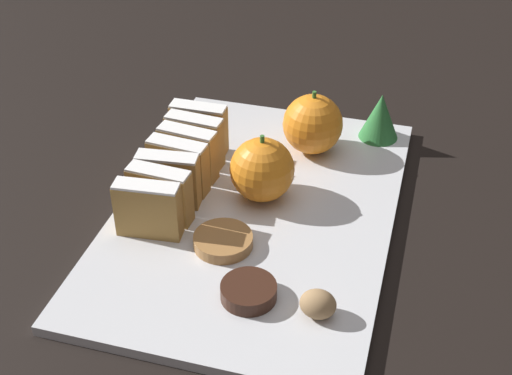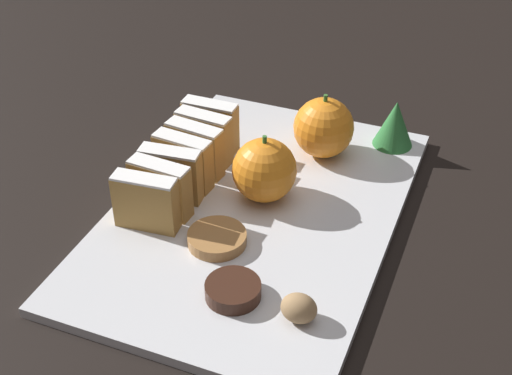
# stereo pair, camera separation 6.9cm
# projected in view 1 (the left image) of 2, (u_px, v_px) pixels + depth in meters

# --- Properties ---
(ground_plane) EXTENTS (6.00, 6.00, 0.00)m
(ground_plane) POSITION_uv_depth(u_px,v_px,m) (256.00, 217.00, 0.82)
(ground_plane) COLOR black
(serving_platter) EXTENTS (0.31, 0.46, 0.01)m
(serving_platter) POSITION_uv_depth(u_px,v_px,m) (256.00, 213.00, 0.81)
(serving_platter) COLOR silver
(serving_platter) RESTS_ON ground_plane
(stollen_slice_front) EXTENTS (0.07, 0.03, 0.06)m
(stollen_slice_front) POSITION_uv_depth(u_px,v_px,m) (148.00, 210.00, 0.76)
(stollen_slice_front) COLOR #B28442
(stollen_slice_front) RESTS_ON serving_platter
(stollen_slice_second) EXTENTS (0.07, 0.03, 0.06)m
(stollen_slice_second) POSITION_uv_depth(u_px,v_px,m) (160.00, 194.00, 0.78)
(stollen_slice_second) COLOR #B28442
(stollen_slice_second) RESTS_ON serving_platter
(stollen_slice_third) EXTENTS (0.07, 0.03, 0.06)m
(stollen_slice_third) POSITION_uv_depth(u_px,v_px,m) (168.00, 180.00, 0.80)
(stollen_slice_third) COLOR #B28442
(stollen_slice_third) RESTS_ON serving_platter
(stollen_slice_fourth) EXTENTS (0.07, 0.03, 0.06)m
(stollen_slice_fourth) POSITION_uv_depth(u_px,v_px,m) (178.00, 166.00, 0.82)
(stollen_slice_fourth) COLOR #B28442
(stollen_slice_fourth) RESTS_ON serving_platter
(stollen_slice_fifth) EXTENTS (0.07, 0.03, 0.06)m
(stollen_slice_fifth) POSITION_uv_depth(u_px,v_px,m) (188.00, 153.00, 0.84)
(stollen_slice_fifth) COLOR #B28442
(stollen_slice_fifth) RESTS_ON serving_platter
(stollen_slice_sixth) EXTENTS (0.07, 0.03, 0.06)m
(stollen_slice_sixth) POSITION_uv_depth(u_px,v_px,m) (195.00, 140.00, 0.87)
(stollen_slice_sixth) COLOR #B28442
(stollen_slice_sixth) RESTS_ON serving_platter
(stollen_slice_back) EXTENTS (0.07, 0.02, 0.06)m
(stollen_slice_back) POSITION_uv_depth(u_px,v_px,m) (199.00, 128.00, 0.89)
(stollen_slice_back) COLOR #B28442
(stollen_slice_back) RESTS_ON serving_platter
(orange_near) EXTENTS (0.08, 0.08, 0.08)m
(orange_near) POSITION_uv_depth(u_px,v_px,m) (313.00, 124.00, 0.89)
(orange_near) COLOR orange
(orange_near) RESTS_ON serving_platter
(orange_far) EXTENTS (0.07, 0.07, 0.08)m
(orange_far) POSITION_uv_depth(u_px,v_px,m) (260.00, 169.00, 0.81)
(orange_far) COLOR orange
(orange_far) RESTS_ON serving_platter
(walnut) EXTENTS (0.04, 0.03, 0.03)m
(walnut) POSITION_uv_depth(u_px,v_px,m) (318.00, 304.00, 0.67)
(walnut) COLOR #9E7A51
(walnut) RESTS_ON serving_platter
(chocolate_cookie) EXTENTS (0.06, 0.06, 0.02)m
(chocolate_cookie) POSITION_uv_depth(u_px,v_px,m) (249.00, 291.00, 0.69)
(chocolate_cookie) COLOR #381E14
(chocolate_cookie) RESTS_ON serving_platter
(gingerbread_cookie) EXTENTS (0.06, 0.06, 0.01)m
(gingerbread_cookie) POSITION_uv_depth(u_px,v_px,m) (223.00, 241.00, 0.75)
(gingerbread_cookie) COLOR #A3703D
(gingerbread_cookie) RESTS_ON serving_platter
(evergreen_sprig) EXTENTS (0.05, 0.05, 0.06)m
(evergreen_sprig) POSITION_uv_depth(u_px,v_px,m) (380.00, 116.00, 0.92)
(evergreen_sprig) COLOR #2D7538
(evergreen_sprig) RESTS_ON serving_platter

